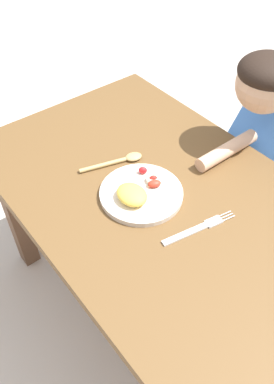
{
  "coord_description": "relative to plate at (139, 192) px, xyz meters",
  "views": [
    {
      "loc": [
        0.62,
        -0.56,
        1.49
      ],
      "look_at": [
        -0.0,
        -0.07,
        0.68
      ],
      "focal_mm": 36.28,
      "sensor_mm": 36.0,
      "label": 1
    }
  ],
  "objects": [
    {
      "name": "person",
      "position": [
        0.03,
        0.56,
        -0.12
      ],
      "size": [
        0.21,
        0.49,
        0.98
      ],
      "rotation": [
        0.0,
        0.0,
        3.14
      ],
      "color": "#4C3967",
      "rests_on": "ground_plane"
    },
    {
      "name": "fork",
      "position": [
        0.2,
        0.04,
        -0.01
      ],
      "size": [
        0.06,
        0.23,
        0.01
      ],
      "rotation": [
        0.0,
        0.0,
        1.38
      ],
      "color": "silver",
      "rests_on": "dining_table"
    },
    {
      "name": "ground_plane",
      "position": [
        0.0,
        0.06,
        -0.68
      ],
      "size": [
        8.0,
        8.0,
        0.0
      ],
      "primitive_type": "plane",
      "color": "beige"
    },
    {
      "name": "spoon",
      "position": [
        -0.16,
        0.05,
        -0.01
      ],
      "size": [
        0.09,
        0.21,
        0.02
      ],
      "rotation": [
        0.0,
        0.0,
        1.28
      ],
      "color": "tan",
      "rests_on": "dining_table"
    },
    {
      "name": "dining_table",
      "position": [
        0.0,
        0.06,
        -0.12
      ],
      "size": [
        1.16,
        0.76,
        0.66
      ],
      "color": "brown",
      "rests_on": "ground_plane"
    },
    {
      "name": "plate",
      "position": [
        0.0,
        0.0,
        0.0
      ],
      "size": [
        0.25,
        0.25,
        0.05
      ],
      "color": "beige",
      "rests_on": "dining_table"
    }
  ]
}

